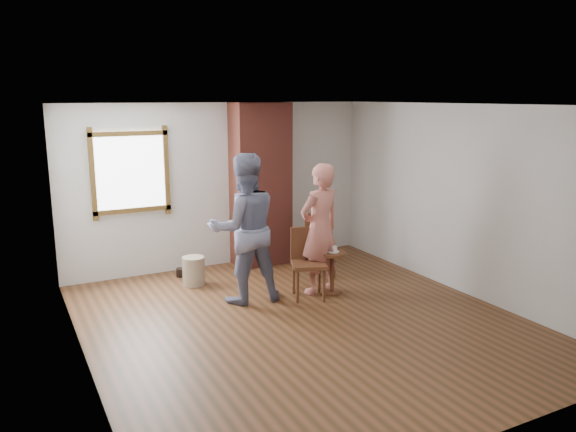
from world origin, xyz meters
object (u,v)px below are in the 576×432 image
object	(u,v)px
stoneware_crock	(194,271)
side_table	(332,265)
person_pink	(320,229)
dining_chair_left	(308,259)
dining_chair_right	(320,241)
man	(244,229)

from	to	relation	value
stoneware_crock	side_table	world-z (taller)	side_table
side_table	person_pink	distance (m)	0.54
stoneware_crock	dining_chair_left	distance (m)	1.74
dining_chair_right	person_pink	world-z (taller)	person_pink
side_table	stoneware_crock	bearing A→B (deg)	142.07
man	dining_chair_left	bearing A→B (deg)	169.69
dining_chair_left	dining_chair_right	world-z (taller)	dining_chair_left
stoneware_crock	man	bearing A→B (deg)	-66.06
dining_chair_left	person_pink	size ratio (longest dim) A/B	0.52
dining_chair_right	side_table	world-z (taller)	dining_chair_right
dining_chair_left	man	size ratio (longest dim) A/B	0.48
dining_chair_left	person_pink	bearing A→B (deg)	35.31
dining_chair_left	stoneware_crock	bearing A→B (deg)	156.88
dining_chair_left	side_table	world-z (taller)	dining_chair_left
stoneware_crock	dining_chair_right	size ratio (longest dim) A/B	0.45
dining_chair_left	side_table	distance (m)	0.38
stoneware_crock	side_table	distance (m)	2.03
person_pink	stoneware_crock	bearing A→B (deg)	-49.07
stoneware_crock	person_pink	size ratio (longest dim) A/B	0.23
dining_chair_right	man	distance (m)	1.66
stoneware_crock	man	distance (m)	1.29
stoneware_crock	dining_chair_left	size ratio (longest dim) A/B	0.44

